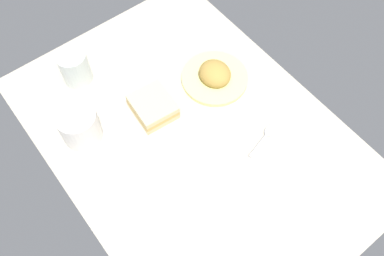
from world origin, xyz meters
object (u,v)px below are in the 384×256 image
object	(u,v)px
coffee_mug_milky	(79,125)
spoon	(266,135)
sandwich_main	(153,107)
plate_of_food	(215,76)
glass_of_milk	(75,69)

from	to	relation	value
coffee_mug_milky	spoon	xyz separation A→B (cm)	(-27.85, -35.10, -4.33)
coffee_mug_milky	sandwich_main	world-z (taller)	coffee_mug_milky
coffee_mug_milky	sandwich_main	distance (cm)	18.41
plate_of_food	coffee_mug_milky	distance (cm)	36.91
coffee_mug_milky	spoon	world-z (taller)	coffee_mug_milky
plate_of_food	coffee_mug_milky	world-z (taller)	coffee_mug_milky
sandwich_main	glass_of_milk	size ratio (longest dim) A/B	1.18
spoon	coffee_mug_milky	bearing A→B (deg)	51.57
coffee_mug_milky	glass_of_milk	size ratio (longest dim) A/B	1.26
sandwich_main	spoon	distance (cm)	28.82
glass_of_milk	spoon	bearing A→B (deg)	-147.94
plate_of_food	coffee_mug_milky	xyz separation A→B (cm)	(6.76, 36.15, 3.13)
plate_of_food	spoon	bearing A→B (deg)	177.13
plate_of_food	sandwich_main	world-z (taller)	plate_of_food
sandwich_main	spoon	size ratio (longest dim) A/B	1.03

